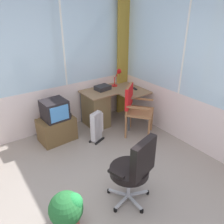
{
  "coord_description": "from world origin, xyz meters",
  "views": [
    {
      "loc": [
        -1.03,
        -1.66,
        2.37
      ],
      "look_at": [
        0.84,
        1.0,
        0.81
      ],
      "focal_mm": 36.43,
      "sensor_mm": 36.0,
      "label": 1
    }
  ],
  "objects_px": {
    "office_chair": "(135,167)",
    "tv_on_stand": "(56,123)",
    "wooden_armchair": "(133,104)",
    "desk": "(98,107)",
    "paper_tray": "(103,88)",
    "tv_remote": "(135,89)",
    "space_heater": "(97,126)",
    "desk_lamp": "(119,75)",
    "potted_plant": "(67,210)"
  },
  "relations": [
    {
      "from": "desk",
      "to": "office_chair",
      "type": "height_order",
      "value": "office_chair"
    },
    {
      "from": "office_chair",
      "to": "tv_on_stand",
      "type": "xyz_separation_m",
      "value": [
        -0.21,
        1.98,
        -0.2
      ]
    },
    {
      "from": "paper_tray",
      "to": "space_heater",
      "type": "relative_size",
      "value": 0.51
    },
    {
      "from": "office_chair",
      "to": "tv_on_stand",
      "type": "relative_size",
      "value": 1.2
    },
    {
      "from": "tv_remote",
      "to": "potted_plant",
      "type": "height_order",
      "value": "tv_remote"
    },
    {
      "from": "office_chair",
      "to": "wooden_armchair",
      "type": "bearing_deg",
      "value": 50.53
    },
    {
      "from": "paper_tray",
      "to": "tv_on_stand",
      "type": "distance_m",
      "value": 1.22
    },
    {
      "from": "desk_lamp",
      "to": "space_heater",
      "type": "distance_m",
      "value": 1.32
    },
    {
      "from": "desk",
      "to": "desk_lamp",
      "type": "xyz_separation_m",
      "value": [
        0.59,
        0.08,
        0.58
      ]
    },
    {
      "from": "wooden_armchair",
      "to": "tv_on_stand",
      "type": "distance_m",
      "value": 1.49
    },
    {
      "from": "desk_lamp",
      "to": "tv_on_stand",
      "type": "xyz_separation_m",
      "value": [
        -1.56,
        -0.16,
        -0.62
      ]
    },
    {
      "from": "paper_tray",
      "to": "potted_plant",
      "type": "xyz_separation_m",
      "value": [
        -1.79,
        -2.0,
        -0.5
      ]
    },
    {
      "from": "tv_remote",
      "to": "space_heater",
      "type": "distance_m",
      "value": 1.21
    },
    {
      "from": "office_chair",
      "to": "tv_on_stand",
      "type": "bearing_deg",
      "value": 95.98
    },
    {
      "from": "paper_tray",
      "to": "office_chair",
      "type": "height_order",
      "value": "office_chair"
    },
    {
      "from": "wooden_armchair",
      "to": "potted_plant",
      "type": "distance_m",
      "value": 2.35
    },
    {
      "from": "office_chair",
      "to": "potted_plant",
      "type": "height_order",
      "value": "office_chair"
    },
    {
      "from": "desk",
      "to": "tv_on_stand",
      "type": "height_order",
      "value": "tv_on_stand"
    },
    {
      "from": "desk_lamp",
      "to": "tv_remote",
      "type": "distance_m",
      "value": 0.46
    },
    {
      "from": "office_chair",
      "to": "potted_plant",
      "type": "bearing_deg",
      "value": 170.91
    },
    {
      "from": "tv_remote",
      "to": "paper_tray",
      "type": "xyz_separation_m",
      "value": [
        -0.57,
        0.36,
        0.03
      ]
    },
    {
      "from": "desk_lamp",
      "to": "office_chair",
      "type": "xyz_separation_m",
      "value": [
        -1.35,
        -2.14,
        -0.42
      ]
    },
    {
      "from": "paper_tray",
      "to": "office_chair",
      "type": "relative_size",
      "value": 0.31
    },
    {
      "from": "tv_remote",
      "to": "office_chair",
      "type": "bearing_deg",
      "value": -119.35
    },
    {
      "from": "tv_remote",
      "to": "paper_tray",
      "type": "distance_m",
      "value": 0.68
    },
    {
      "from": "desk_lamp",
      "to": "tv_on_stand",
      "type": "bearing_deg",
      "value": -174.13
    },
    {
      "from": "paper_tray",
      "to": "wooden_armchair",
      "type": "distance_m",
      "value": 0.82
    },
    {
      "from": "tv_on_stand",
      "to": "potted_plant",
      "type": "height_order",
      "value": "tv_on_stand"
    },
    {
      "from": "paper_tray",
      "to": "potted_plant",
      "type": "relative_size",
      "value": 0.62
    },
    {
      "from": "paper_tray",
      "to": "office_chair",
      "type": "distance_m",
      "value": 2.34
    },
    {
      "from": "space_heater",
      "to": "wooden_armchair",
      "type": "bearing_deg",
      "value": -14.04
    },
    {
      "from": "potted_plant",
      "to": "tv_remote",
      "type": "bearing_deg",
      "value": 34.79
    },
    {
      "from": "desk",
      "to": "paper_tray",
      "type": "xyz_separation_m",
      "value": [
        0.17,
        0.07,
        0.38
      ]
    },
    {
      "from": "tv_on_stand",
      "to": "potted_plant",
      "type": "relative_size",
      "value": 1.67
    },
    {
      "from": "desk",
      "to": "office_chair",
      "type": "relative_size",
      "value": 1.25
    },
    {
      "from": "wooden_armchair",
      "to": "office_chair",
      "type": "relative_size",
      "value": 1.03
    },
    {
      "from": "tv_remote",
      "to": "space_heater",
      "type": "xyz_separation_m",
      "value": [
        -1.1,
        -0.25,
        -0.44
      ]
    },
    {
      "from": "paper_tray",
      "to": "space_heater",
      "type": "xyz_separation_m",
      "value": [
        -0.53,
        -0.61,
        -0.47
      ]
    },
    {
      "from": "wooden_armchair",
      "to": "tv_on_stand",
      "type": "relative_size",
      "value": 1.24
    },
    {
      "from": "desk_lamp",
      "to": "paper_tray",
      "type": "relative_size",
      "value": 1.28
    },
    {
      "from": "desk",
      "to": "paper_tray",
      "type": "height_order",
      "value": "paper_tray"
    },
    {
      "from": "wooden_armchair",
      "to": "office_chair",
      "type": "distance_m",
      "value": 1.76
    },
    {
      "from": "desk_lamp",
      "to": "wooden_armchair",
      "type": "xyz_separation_m",
      "value": [
        -0.23,
        -0.79,
        -0.34
      ]
    },
    {
      "from": "desk_lamp",
      "to": "wooden_armchair",
      "type": "bearing_deg",
      "value": -106.53
    },
    {
      "from": "desk",
      "to": "wooden_armchair",
      "type": "distance_m",
      "value": 0.83
    },
    {
      "from": "tv_remote",
      "to": "wooden_armchair",
      "type": "relative_size",
      "value": 0.15
    },
    {
      "from": "tv_remote",
      "to": "office_chair",
      "type": "height_order",
      "value": "office_chair"
    },
    {
      "from": "tv_on_stand",
      "to": "desk",
      "type": "bearing_deg",
      "value": 4.76
    },
    {
      "from": "desk_lamp",
      "to": "wooden_armchair",
      "type": "distance_m",
      "value": 0.89
    },
    {
      "from": "desk_lamp",
      "to": "space_heater",
      "type": "relative_size",
      "value": 0.65
    }
  ]
}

